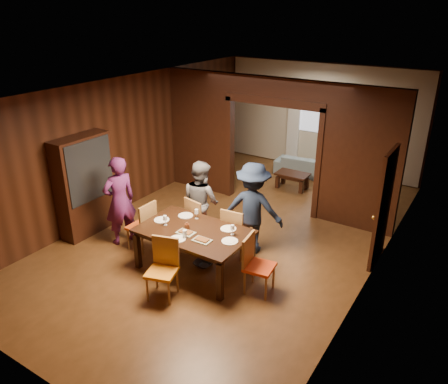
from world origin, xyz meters
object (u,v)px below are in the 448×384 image
Objects in this scene: sofa at (309,166)px; chair_near at (162,270)px; hutch at (85,185)px; chair_right at (260,265)px; dining_table at (194,250)px; person_grey at (201,202)px; coffee_table at (292,181)px; person_purple at (120,201)px; chair_far_l at (201,221)px; chair_left at (141,225)px; chair_far_r at (237,231)px; person_navy at (253,208)px.

chair_near is (0.12, -6.25, 0.22)m from sofa.
hutch is at bearing 144.39° from chair_near.
sofa is at bearing 74.04° from chair_near.
hutch is (-3.89, -0.05, 0.52)m from chair_right.
person_grey is at bearing 118.59° from dining_table.
dining_table is 1.93× the size of chair_right.
person_purple is at bearing -111.26° from coffee_table.
sofa is 1.86× the size of chair_right.
dining_table is 1.93× the size of chair_far_l.
chair_left is 1.47m from hutch.
chair_far_l is at bearing 133.52° from chair_left.
person_purple is 1.07× the size of person_grey.
person_purple is at bearing 135.38° from chair_near.
chair_near is at bearing -88.56° from coffee_table.
person_purple reaches higher than chair_near.
chair_far_l is (-0.35, -4.54, 0.22)m from sofa.
chair_near is at bearing 54.83° from chair_left.
chair_far_r is at bearing -82.48° from coffee_table.
hutch is (-2.63, -0.02, 0.62)m from dining_table.
dining_table is at bearing 50.27° from person_navy.
coffee_table is 0.82× the size of chair_left.
chair_far_r is at bearing 42.06° from chair_right.
person_purple is 1.79× the size of chair_far_l.
chair_far_l and chair_near have the same top height.
chair_far_r is (-0.16, -0.31, -0.38)m from person_navy.
chair_far_r is at bearing 64.83° from dining_table.
coffee_table is at bearing -83.10° from chair_far_l.
person_grey is at bearing 55.89° from chair_right.
chair_right is at bearing 1.35° from dining_table.
person_grey is at bearing 140.85° from chair_left.
person_grey is at bearing 79.75° from sofa.
chair_far_r is (0.44, -4.54, 0.22)m from sofa.
person_grey is 0.81× the size of hutch.
coffee_table is at bearing -86.66° from chair_far_r.
sofa is 4.56m from chair_far_l.
chair_left is at bearing -105.36° from coffee_table.
sofa is 5.44m from chair_left.
coffee_table is 0.82× the size of chair_near.
hutch is at bearing -87.15° from chair_left.
person_navy reaches higher than chair_near.
hutch is at bearing -120.69° from coffee_table.
chair_left reaches higher than coffee_table.
chair_near is (-0.48, -2.01, -0.38)m from person_navy.
person_grey reaches higher than dining_table.
person_grey is at bearing 23.76° from hutch.
person_navy is at bearing 93.36° from sofa.
chair_left is 1.00× the size of chair_far_l.
chair_far_l is (0.08, -0.13, -0.33)m from person_grey.
chair_left is at bearing 126.86° from chair_near.
chair_far_r is at bearing -167.79° from chair_far_l.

